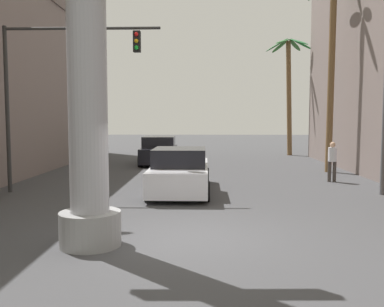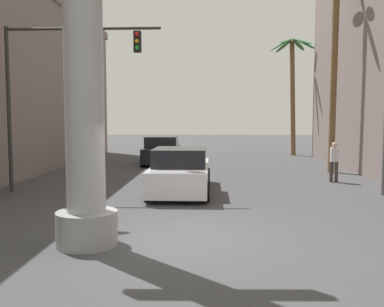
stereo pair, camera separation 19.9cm
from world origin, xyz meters
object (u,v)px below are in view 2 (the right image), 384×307
(neon_sign_pole, at_px, (83,9))
(pedestrian_mid_right, at_px, (334,159))
(traffic_light_mast, at_px, (56,75))
(car_lead, at_px, (181,172))
(palm_tree_mid_right, at_px, (335,53))
(palm_tree_far_right, at_px, (293,80))
(car_far, at_px, (162,151))
(street_lamp, at_px, (376,52))

(neon_sign_pole, relative_size, pedestrian_mid_right, 6.34)
(neon_sign_pole, xyz_separation_m, traffic_light_mast, (-2.82, 6.19, -0.64))
(car_lead, relative_size, palm_tree_mid_right, 0.56)
(palm_tree_far_right, bearing_deg, pedestrian_mid_right, -92.91)
(car_far, bearing_deg, traffic_light_mast, -105.62)
(palm_tree_far_right, relative_size, pedestrian_mid_right, 4.96)
(neon_sign_pole, relative_size, car_lead, 2.03)
(traffic_light_mast, xyz_separation_m, palm_tree_far_right, (10.94, 15.22, 1.14))
(traffic_light_mast, height_order, car_lead, traffic_light_mast)
(palm_tree_far_right, distance_m, pedestrian_mid_right, 13.21)
(pedestrian_mid_right, bearing_deg, car_lead, -156.83)
(neon_sign_pole, xyz_separation_m, palm_tree_mid_right, (8.28, 12.03, 0.88))
(palm_tree_far_right, bearing_deg, neon_sign_pole, -110.79)
(neon_sign_pole, relative_size, palm_tree_mid_right, 1.14)
(neon_sign_pole, relative_size, car_far, 2.38)
(palm_tree_mid_right, xyz_separation_m, palm_tree_far_right, (-0.16, 9.38, -0.38))
(neon_sign_pole, height_order, car_far, neon_sign_pole)
(neon_sign_pole, distance_m, street_lamp, 9.96)
(car_far, height_order, palm_tree_mid_right, palm_tree_mid_right)
(neon_sign_pole, distance_m, palm_tree_mid_right, 14.63)
(palm_tree_mid_right, distance_m, pedestrian_mid_right, 5.64)
(neon_sign_pole, bearing_deg, palm_tree_mid_right, 55.44)
(palm_tree_far_right, xyz_separation_m, pedestrian_mid_right, (-0.64, -12.49, -4.26))
(palm_tree_mid_right, distance_m, palm_tree_far_right, 9.39)
(car_lead, height_order, palm_tree_far_right, palm_tree_far_right)
(neon_sign_pole, xyz_separation_m, street_lamp, (7.93, 6.03, 0.04))
(street_lamp, bearing_deg, traffic_light_mast, 179.15)
(street_lamp, height_order, traffic_light_mast, street_lamp)
(palm_tree_mid_right, relative_size, pedestrian_mid_right, 5.58)
(palm_tree_mid_right, bearing_deg, street_lamp, -93.36)
(street_lamp, height_order, pedestrian_mid_right, street_lamp)
(neon_sign_pole, distance_m, traffic_light_mast, 6.83)
(palm_tree_far_right, height_order, pedestrian_mid_right, palm_tree_far_right)
(street_lamp, bearing_deg, car_lead, 177.18)
(neon_sign_pole, distance_m, car_lead, 7.65)
(neon_sign_pole, height_order, traffic_light_mast, neon_sign_pole)
(car_far, xyz_separation_m, pedestrian_mid_right, (7.72, -6.52, 0.21))
(pedestrian_mid_right, bearing_deg, palm_tree_far_right, 87.09)
(palm_tree_far_right, bearing_deg, palm_tree_mid_right, -89.05)
(street_lamp, distance_m, car_far, 13.09)
(street_lamp, height_order, palm_tree_far_right, palm_tree_far_right)
(car_far, bearing_deg, pedestrian_mid_right, -40.16)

